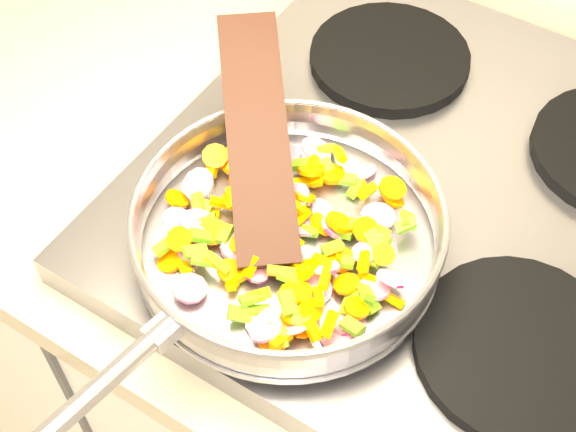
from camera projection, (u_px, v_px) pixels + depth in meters
The scene contains 7 objects.
cooktop at pixel (441, 199), 0.86m from camera, with size 0.60×0.60×0.04m, color #939399.
grate_fl at pixel (259, 215), 0.81m from camera, with size 0.19×0.19×0.02m, color black.
grate_fr at pixel (519, 348), 0.72m from camera, with size 0.19×0.19×0.02m, color black.
grate_bl at pixel (390, 58), 0.95m from camera, with size 0.19×0.19×0.02m, color black.
saute_pan at pixel (286, 229), 0.75m from camera, with size 0.33×0.50×0.05m.
vegetable_heap at pixel (286, 235), 0.76m from camera, with size 0.26×0.25×0.04m.
wooden_spatula at pixel (257, 135), 0.77m from camera, with size 0.26×0.06×0.01m, color black.
Camera 1 is at (-0.55, 1.12, 1.59)m, focal length 50.00 mm.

